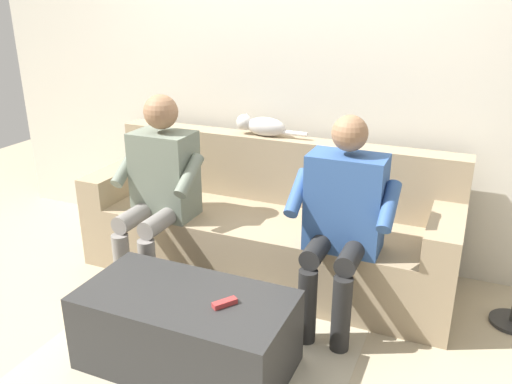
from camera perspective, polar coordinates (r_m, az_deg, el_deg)
ground_plane at (r=2.96m, az=-4.35°, el=-14.77°), size 8.00×8.00×0.00m
back_wall at (r=3.51m, az=4.22°, el=15.44°), size 4.77×0.06×2.80m
couch at (r=3.39m, az=1.26°, el=-3.99°), size 2.34×0.73×0.85m
coffee_table at (r=2.64m, az=-7.55°, el=-14.66°), size 1.01×0.53×0.39m
person_left_seated at (r=2.79m, az=9.35°, el=-2.28°), size 0.56×0.49×1.15m
person_right_seated at (r=3.22m, az=-10.45°, el=1.06°), size 0.52×0.55×1.17m
cat_on_backrest at (r=3.44m, az=0.60°, el=7.22°), size 0.49×0.11×0.13m
remote_red at (r=2.43m, az=-3.42°, el=-11.95°), size 0.10×0.12×0.02m
floor_rug at (r=2.83m, az=-6.22°, el=-16.73°), size 1.53×1.71×0.01m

